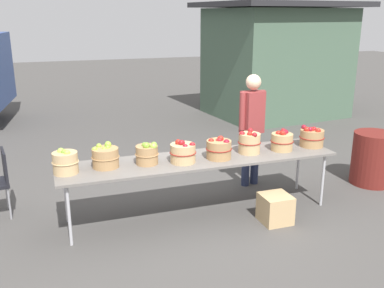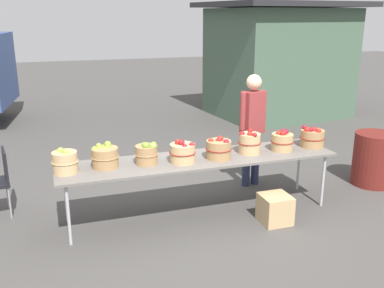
{
  "view_description": "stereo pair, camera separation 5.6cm",
  "coord_description": "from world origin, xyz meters",
  "px_view_note": "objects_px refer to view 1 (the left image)",
  "views": [
    {
      "loc": [
        -1.77,
        -4.84,
        2.48
      ],
      "look_at": [
        0.0,
        0.3,
        0.85
      ],
      "focal_mm": 40.8,
      "sensor_mm": 36.0,
      "label": 1
    },
    {
      "loc": [
        -1.72,
        -4.86,
        2.48
      ],
      "look_at": [
        0.0,
        0.3,
        0.85
      ],
      "focal_mm": 40.8,
      "sensor_mm": 36.0,
      "label": 2
    }
  ],
  "objects_px": {
    "apple_basket_red_1": "(219,149)",
    "trash_barrel": "(373,158)",
    "apple_basket_green_2": "(147,154)",
    "apple_basket_red_2": "(249,143)",
    "market_table": "(200,161)",
    "apple_basket_red_4": "(312,137)",
    "apple_basket_red_0": "(183,152)",
    "apple_basket_red_3": "(282,141)",
    "vendor_adult": "(252,121)",
    "produce_crate": "(275,209)",
    "apple_basket_green_1": "(105,157)",
    "apple_basket_green_0": "(65,162)"
  },
  "relations": [
    {
      "from": "apple_basket_red_1",
      "to": "trash_barrel",
      "type": "distance_m",
      "value": 2.66
    },
    {
      "from": "apple_basket_green_2",
      "to": "apple_basket_red_2",
      "type": "bearing_deg",
      "value": -0.45
    },
    {
      "from": "market_table",
      "to": "trash_barrel",
      "type": "xyz_separation_m",
      "value": [
        2.83,
        0.14,
        -0.32
      ]
    },
    {
      "from": "apple_basket_red_4",
      "to": "apple_basket_green_2",
      "type": "bearing_deg",
      "value": 179.65
    },
    {
      "from": "apple_basket_red_1",
      "to": "apple_basket_red_4",
      "type": "bearing_deg",
      "value": 2.96
    },
    {
      "from": "apple_basket_red_0",
      "to": "apple_basket_red_1",
      "type": "xyz_separation_m",
      "value": [
        0.47,
        -0.0,
        0.0
      ]
    },
    {
      "from": "apple_basket_red_3",
      "to": "apple_basket_red_0",
      "type": "bearing_deg",
      "value": -178.16
    },
    {
      "from": "trash_barrel",
      "to": "apple_basket_red_3",
      "type": "bearing_deg",
      "value": -174.2
    },
    {
      "from": "vendor_adult",
      "to": "trash_barrel",
      "type": "bearing_deg",
      "value": 150.71
    },
    {
      "from": "apple_basket_red_4",
      "to": "produce_crate",
      "type": "height_order",
      "value": "apple_basket_red_4"
    },
    {
      "from": "apple_basket_red_3",
      "to": "trash_barrel",
      "type": "bearing_deg",
      "value": 5.8
    },
    {
      "from": "market_table",
      "to": "apple_basket_green_2",
      "type": "bearing_deg",
      "value": 179.44
    },
    {
      "from": "apple_basket_red_0",
      "to": "trash_barrel",
      "type": "xyz_separation_m",
      "value": [
        3.07,
        0.22,
        -0.48
      ]
    },
    {
      "from": "vendor_adult",
      "to": "apple_basket_red_1",
      "type": "bearing_deg",
      "value": 30.94
    },
    {
      "from": "apple_basket_red_1",
      "to": "apple_basket_red_3",
      "type": "distance_m",
      "value": 0.92
    },
    {
      "from": "apple_basket_green_1",
      "to": "apple_basket_red_3",
      "type": "relative_size",
      "value": 1.09
    },
    {
      "from": "apple_basket_green_1",
      "to": "produce_crate",
      "type": "height_order",
      "value": "apple_basket_green_1"
    },
    {
      "from": "apple_basket_red_2",
      "to": "apple_basket_red_4",
      "type": "height_order",
      "value": "apple_basket_red_2"
    },
    {
      "from": "market_table",
      "to": "apple_basket_green_1",
      "type": "distance_m",
      "value": 1.17
    },
    {
      "from": "apple_basket_green_1",
      "to": "produce_crate",
      "type": "xyz_separation_m",
      "value": [
        1.96,
        -0.59,
        -0.7
      ]
    },
    {
      "from": "apple_basket_green_0",
      "to": "produce_crate",
      "type": "relative_size",
      "value": 0.85
    },
    {
      "from": "apple_basket_red_0",
      "to": "produce_crate",
      "type": "relative_size",
      "value": 0.92
    },
    {
      "from": "apple_basket_red_3",
      "to": "apple_basket_green_0",
      "type": "bearing_deg",
      "value": 179.28
    },
    {
      "from": "produce_crate",
      "to": "apple_basket_green_1",
      "type": "bearing_deg",
      "value": 163.27
    },
    {
      "from": "apple_basket_red_4",
      "to": "trash_barrel",
      "type": "height_order",
      "value": "apple_basket_red_4"
    },
    {
      "from": "apple_basket_red_4",
      "to": "apple_basket_green_0",
      "type": "bearing_deg",
      "value": 179.81
    },
    {
      "from": "vendor_adult",
      "to": "trash_barrel",
      "type": "height_order",
      "value": "vendor_adult"
    },
    {
      "from": "apple_basket_red_1",
      "to": "apple_basket_red_3",
      "type": "bearing_deg",
      "value": 2.98
    },
    {
      "from": "apple_basket_red_1",
      "to": "trash_barrel",
      "type": "bearing_deg",
      "value": 4.81
    },
    {
      "from": "market_table",
      "to": "apple_basket_green_2",
      "type": "xyz_separation_m",
      "value": [
        -0.67,
        0.01,
        0.16
      ]
    },
    {
      "from": "vendor_adult",
      "to": "apple_basket_red_4",
      "type": "bearing_deg",
      "value": 116.31
    },
    {
      "from": "apple_basket_red_4",
      "to": "apple_basket_red_1",
      "type": "bearing_deg",
      "value": -177.04
    },
    {
      "from": "apple_basket_red_2",
      "to": "trash_barrel",
      "type": "distance_m",
      "value": 2.21
    },
    {
      "from": "apple_basket_green_1",
      "to": "apple_basket_red_0",
      "type": "bearing_deg",
      "value": -8.25
    },
    {
      "from": "market_table",
      "to": "apple_basket_red_1",
      "type": "xyz_separation_m",
      "value": [
        0.22,
        -0.08,
        0.16
      ]
    },
    {
      "from": "apple_basket_red_2",
      "to": "apple_basket_red_4",
      "type": "distance_m",
      "value": 0.93
    },
    {
      "from": "apple_basket_green_0",
      "to": "apple_basket_green_1",
      "type": "distance_m",
      "value": 0.46
    },
    {
      "from": "produce_crate",
      "to": "apple_basket_red_1",
      "type": "bearing_deg",
      "value": 141.92
    },
    {
      "from": "vendor_adult",
      "to": "apple_basket_green_1",
      "type": "bearing_deg",
      "value": 4.18
    },
    {
      "from": "apple_basket_green_1",
      "to": "apple_basket_green_0",
      "type": "bearing_deg",
      "value": -173.33
    },
    {
      "from": "apple_basket_red_3",
      "to": "produce_crate",
      "type": "height_order",
      "value": "apple_basket_red_3"
    },
    {
      "from": "apple_basket_red_2",
      "to": "vendor_adult",
      "type": "xyz_separation_m",
      "value": [
        0.38,
        0.7,
        0.09
      ]
    },
    {
      "from": "market_table",
      "to": "apple_basket_green_2",
      "type": "relative_size",
      "value": 12.3
    },
    {
      "from": "apple_basket_red_1",
      "to": "market_table",
      "type": "bearing_deg",
      "value": 160.41
    },
    {
      "from": "apple_basket_red_2",
      "to": "vendor_adult",
      "type": "relative_size",
      "value": 0.18
    },
    {
      "from": "apple_basket_green_1",
      "to": "apple_basket_red_2",
      "type": "relative_size",
      "value": 1.07
    },
    {
      "from": "apple_basket_red_1",
      "to": "produce_crate",
      "type": "xyz_separation_m",
      "value": [
        0.58,
        -0.45,
        -0.7
      ]
    },
    {
      "from": "apple_basket_green_0",
      "to": "apple_basket_green_2",
      "type": "xyz_separation_m",
      "value": [
        0.94,
        0.0,
        -0.0
      ]
    },
    {
      "from": "apple_basket_green_2",
      "to": "apple_basket_red_0",
      "type": "bearing_deg",
      "value": -11.02
    },
    {
      "from": "apple_basket_green_2",
      "to": "apple_basket_red_1",
      "type": "bearing_deg",
      "value": -5.5
    }
  ]
}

